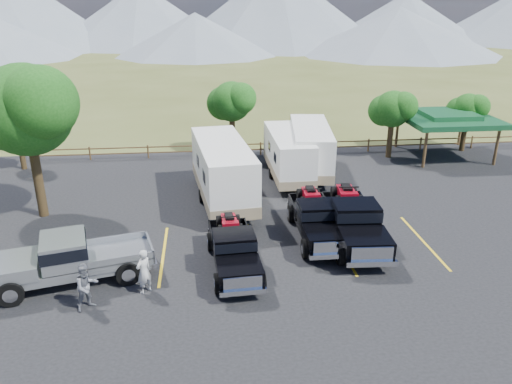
{
  "coord_description": "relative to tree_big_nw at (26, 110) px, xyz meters",
  "views": [
    {
      "loc": [
        -3.97,
        -15.89,
        10.66
      ],
      "look_at": [
        -1.53,
        7.18,
        1.6
      ],
      "focal_mm": 35.0,
      "sensor_mm": 36.0,
      "label": 1
    }
  ],
  "objects": [
    {
      "name": "tree_ne_a",
      "position": [
        21.52,
        7.99,
        -2.11
      ],
      "size": [
        3.11,
        2.92,
        4.76
      ],
      "color": "#322513",
      "rests_on": "ground"
    },
    {
      "name": "rig_left",
      "position": [
        9.59,
        -6.41,
        -4.66
      ],
      "size": [
        2.21,
        5.64,
        1.85
      ],
      "rotation": [
        0.0,
        0.0,
        0.06
      ],
      "color": "black",
      "rests_on": "asphalt_lot"
    },
    {
      "name": "tree_big_nw",
      "position": [
        0.0,
        0.0,
        0.0
      ],
      "size": [
        5.54,
        5.18,
        7.84
      ],
      "color": "#322513",
      "rests_on": "ground"
    },
    {
      "name": "ground",
      "position": [
        12.55,
        -9.03,
        -5.6
      ],
      "size": [
        320.0,
        320.0,
        0.0
      ],
      "primitive_type": "plane",
      "color": "#464E21",
      "rests_on": "ground"
    },
    {
      "name": "rail_fence",
      "position": [
        14.55,
        9.47,
        -4.99
      ],
      "size": [
        36.12,
        0.12,
        1.0
      ],
      "color": "brown",
      "rests_on": "ground"
    },
    {
      "name": "tree_nw_small",
      "position": [
        -3.48,
        7.99,
        -2.81
      ],
      "size": [
        2.59,
        2.43,
        3.85
      ],
      "color": "#322513",
      "rests_on": "ground"
    },
    {
      "name": "mountain_range",
      "position": [
        4.92,
        96.95,
        2.28
      ],
      "size": [
        209.0,
        71.0,
        20.0
      ],
      "color": "slate",
      "rests_on": "ground"
    },
    {
      "name": "trailer_left",
      "position": [
        9.48,
        0.77,
        -3.79
      ],
      "size": [
        3.42,
        9.78,
        3.38
      ],
      "rotation": [
        0.0,
        0.0,
        0.12
      ],
      "color": "white",
      "rests_on": "asphalt_lot"
    },
    {
      "name": "tree_north",
      "position": [
        10.52,
        9.99,
        -1.76
      ],
      "size": [
        3.46,
        3.24,
        5.25
      ],
      "color": "#322513",
      "rests_on": "ground"
    },
    {
      "name": "stall_lines",
      "position": [
        12.55,
        -5.03,
        -5.55
      ],
      "size": [
        12.12,
        5.5,
        0.01
      ],
      "color": "gold",
      "rests_on": "asphalt_lot"
    },
    {
      "name": "tree_ne_b",
      "position": [
        27.52,
        8.99,
        -2.47
      ],
      "size": [
        2.77,
        2.59,
        4.27
      ],
      "color": "#322513",
      "rests_on": "ground"
    },
    {
      "name": "person_b",
      "position": [
        4.12,
        -8.86,
        -4.65
      ],
      "size": [
        1.11,
        1.07,
        1.8
      ],
      "primitive_type": "imported",
      "rotation": [
        0.0,
        0.0,
        0.65
      ],
      "color": "slate",
      "rests_on": "asphalt_lot"
    },
    {
      "name": "asphalt_lot",
      "position": [
        12.55,
        -6.03,
        -5.58
      ],
      "size": [
        44.0,
        34.0,
        0.04
      ],
      "primitive_type": "cube",
      "color": "black",
      "rests_on": "ground"
    },
    {
      "name": "trailer_center",
      "position": [
        13.65,
        4.19,
        -4.02
      ],
      "size": [
        2.27,
        8.41,
        2.93
      ],
      "rotation": [
        0.0,
        0.0,
        0.01
      ],
      "color": "white",
      "rests_on": "asphalt_lot"
    },
    {
      "name": "person_a",
      "position": [
        6.07,
        -8.01,
        -4.65
      ],
      "size": [
        0.77,
        0.77,
        1.81
      ],
      "primitive_type": "imported",
      "rotation": [
        0.0,
        0.0,
        3.92
      ],
      "color": "#BEBEBE",
      "rests_on": "asphalt_lot"
    },
    {
      "name": "pavilion",
      "position": [
        25.55,
        7.97,
        -2.81
      ],
      "size": [
        6.2,
        6.2,
        3.22
      ],
      "color": "brown",
      "rests_on": "ground"
    },
    {
      "name": "pickup_silver",
      "position": [
        3.1,
        -6.89,
        -4.53
      ],
      "size": [
        6.9,
        3.64,
        1.98
      ],
      "rotation": [
        0.0,
        0.0,
        -1.32
      ],
      "color": "gray",
      "rests_on": "asphalt_lot"
    },
    {
      "name": "rig_right",
      "position": [
        15.28,
        -4.49,
        -4.5
      ],
      "size": [
        2.62,
        6.68,
        2.19
      ],
      "rotation": [
        0.0,
        0.0,
        -0.06
      ],
      "color": "black",
      "rests_on": "asphalt_lot"
    },
    {
      "name": "rig_center",
      "position": [
        13.67,
        -3.92,
        -4.6
      ],
      "size": [
        2.13,
        5.96,
        1.99
      ],
      "rotation": [
        0.0,
        0.0,
        -0.01
      ],
      "color": "black",
      "rests_on": "asphalt_lot"
    },
    {
      "name": "trailer_right",
      "position": [
        15.22,
        5.03,
        -3.93
      ],
      "size": [
        3.21,
        8.98,
        3.1
      ],
      "rotation": [
        0.0,
        0.0,
        -0.13
      ],
      "color": "white",
      "rests_on": "asphalt_lot"
    }
  ]
}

